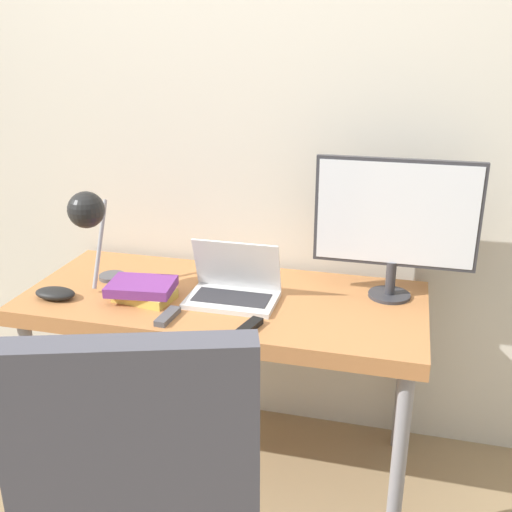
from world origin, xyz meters
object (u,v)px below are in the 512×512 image
at_px(monitor, 396,219).
at_px(game_controller, 55,293).
at_px(desk_lamp, 89,216).
at_px(book_stack, 143,290).
at_px(laptop, 233,288).

xyz_separation_m(monitor, game_controller, (-1.18, -0.32, -0.28)).
bearing_deg(desk_lamp, book_stack, -5.95).
xyz_separation_m(laptop, desk_lamp, (-0.52, -0.06, 0.25)).
xyz_separation_m(laptop, book_stack, (-0.32, -0.08, -0.01)).
xyz_separation_m(desk_lamp, book_stack, (0.20, -0.02, -0.26)).
bearing_deg(game_controller, monitor, 15.35).
bearing_deg(desk_lamp, game_controller, -140.23).
distance_m(laptop, book_stack, 0.33).
xyz_separation_m(monitor, desk_lamp, (-1.07, -0.23, -0.00)).
height_order(monitor, desk_lamp, monitor).
bearing_deg(laptop, monitor, 17.50).
xyz_separation_m(monitor, book_stack, (-0.87, -0.25, -0.26)).
bearing_deg(laptop, desk_lamp, -173.65).
bearing_deg(game_controller, book_stack, 12.99).
height_order(laptop, book_stack, laptop).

